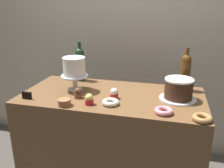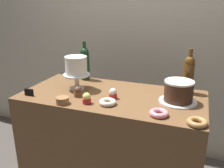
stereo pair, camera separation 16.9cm
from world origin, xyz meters
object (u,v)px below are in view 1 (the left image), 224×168
Objects in this scene: cake_stand_pedestal at (75,80)px; wine_bottle_green at (80,64)px; wine_bottle_amber at (185,72)px; cupcake_chocolate at (78,93)px; chocolate_round_cake at (179,88)px; price_sign_chalkboard at (27,95)px; cupcake_vanilla at (114,94)px; donut_sugar at (111,102)px; donut_maple at (202,118)px; donut_pink at (164,111)px; cupcake_lemon at (89,99)px; cookie_stack at (64,102)px; white_layer_cake at (74,66)px.

cake_stand_pedestal is 0.26m from wine_bottle_green.
cupcake_chocolate is (-0.71, -0.34, -0.11)m from wine_bottle_amber.
chocolate_round_cake reaches higher than price_sign_chalkboard.
price_sign_chalkboard is at bearing -165.95° from chocolate_round_cake.
cupcake_vanilla is 0.11m from donut_sugar.
donut_maple and donut_sugar have the same top height.
cake_stand_pedestal is at bearing 160.16° from donut_pink.
chocolate_round_cake is at bearing -16.49° from wine_bottle_green.
wine_bottle_green is at bearing 67.44° from price_sign_chalkboard.
cake_stand_pedestal reaches higher than cupcake_lemon.
cupcake_chocolate reaches higher than donut_sugar.
wine_bottle_green reaches higher than cookie_stack.
wine_bottle_amber is at bearing 35.57° from cupcake_lemon.
price_sign_chalkboard is (-0.33, -0.11, -0.01)m from cupcake_chocolate.
chocolate_round_cake is 1.70× the size of donut_sugar.
wine_bottle_green reaches higher than donut_maple.
cupcake_vanilla is (-0.47, -0.29, -0.11)m from wine_bottle_amber.
cupcake_chocolate is 0.15m from cookie_stack.
cupcake_chocolate is 0.66× the size of donut_pink.
white_layer_cake is 1.95× the size of cookie_stack.
cookie_stack reaches higher than donut_maple.
chocolate_round_cake is at bearing 0.51° from white_layer_cake.
chocolate_round_cake is 0.59× the size of wine_bottle_amber.
white_layer_cake is 2.20× the size of cupcake_chocolate.
donut_maple is at bearing -19.51° from cupcake_vanilla.
chocolate_round_cake is at bearing 22.28° from cookie_stack.
donut_pink is at bearing 0.23° from price_sign_chalkboard.
wine_bottle_amber reaches higher than donut_sugar.
wine_bottle_amber is 1.14m from price_sign_chalkboard.
price_sign_chalkboard is (-0.58, -0.05, 0.01)m from donut_sugar.
price_sign_chalkboard is (-0.57, -0.16, -0.01)m from cupcake_vanilla.
cupcake_vanilla is at bearing -41.22° from wine_bottle_green.
donut_maple is at bearing -10.27° from cupcake_chocolate.
cupcake_lemon reaches higher than price_sign_chalkboard.
cake_stand_pedestal is at bearing 149.40° from donut_sugar.
cupcake_chocolate is 0.66× the size of donut_sugar.
cupcake_vanilla and cupcake_chocolate have the same top height.
cupcake_vanilla is at bearing 155.46° from donut_pink.
white_layer_cake is 0.94m from donut_maple.
wine_bottle_green reaches higher than white_layer_cake.
wine_bottle_amber reaches higher than cupcake_lemon.
cake_stand_pedestal is at bearing -179.49° from chocolate_round_cake.
white_layer_cake is 0.33m from cookie_stack.
chocolate_round_cake is at bearing 25.28° from donut_sugar.
cupcake_chocolate is 0.35m from price_sign_chalkboard.
wine_bottle_amber is 0.51m from donut_maple.
cupcake_chocolate is (-0.67, -0.14, -0.04)m from chocolate_round_cake.
cake_stand_pedestal reaches higher than donut_pink.
white_layer_cake is at bearing 120.26° from cupcake_chocolate.
donut_pink is (0.34, -0.16, -0.02)m from cupcake_vanilla.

